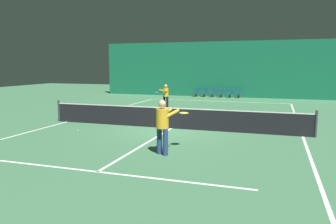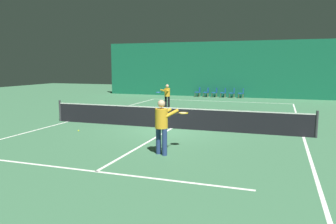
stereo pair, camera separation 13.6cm
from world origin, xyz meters
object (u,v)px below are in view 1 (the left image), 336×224
(player_far, at_px, (165,94))
(courtside_chair_0, at_px, (196,91))
(courtside_chair_1, at_px, (205,92))
(courtside_chair_3, at_px, (222,92))
(courtside_chair_5, at_px, (240,92))
(tennis_ball, at_px, (78,131))
(courtside_chair_4, at_px, (231,92))
(tennis_net, at_px, (171,117))
(player_near, at_px, (163,123))
(courtside_chair_2, at_px, (213,92))

(player_far, relative_size, courtside_chair_0, 1.86)
(courtside_chair_1, height_order, courtside_chair_3, same)
(courtside_chair_0, bearing_deg, courtside_chair_5, 90.00)
(courtside_chair_5, relative_size, tennis_ball, 12.73)
(courtside_chair_3, xyz_separation_m, tennis_ball, (-3.42, -17.05, -0.45))
(courtside_chair_3, relative_size, courtside_chair_4, 1.00)
(courtside_chair_0, xyz_separation_m, courtside_chair_1, (0.77, 0.00, 0.00))
(tennis_net, xyz_separation_m, courtside_chair_5, (1.40, 15.10, -0.03))
(tennis_net, bearing_deg, courtside_chair_4, 87.62)
(courtside_chair_0, height_order, courtside_chair_5, same)
(player_near, bearing_deg, courtside_chair_4, 27.24)
(player_far, distance_m, tennis_ball, 8.73)
(courtside_chair_0, relative_size, tennis_ball, 12.73)
(courtside_chair_0, xyz_separation_m, courtside_chair_3, (2.32, 0.00, 0.00))
(courtside_chair_3, bearing_deg, courtside_chair_4, 90.00)
(courtside_chair_1, xyz_separation_m, courtside_chair_2, (0.77, 0.00, 0.00))
(courtside_chair_3, relative_size, courtside_chair_5, 1.00)
(player_near, bearing_deg, courtside_chair_2, 31.80)
(courtside_chair_0, bearing_deg, tennis_ball, -3.71)
(player_near, relative_size, courtside_chair_5, 2.08)
(courtside_chair_5, bearing_deg, player_far, -25.14)
(courtside_chair_0, bearing_deg, courtside_chair_2, 90.00)
(tennis_net, height_order, tennis_ball, tennis_net)
(courtside_chair_0, height_order, courtside_chair_2, same)
(player_far, bearing_deg, courtside_chair_2, -173.67)
(courtside_chair_2, bearing_deg, player_far, -11.00)
(tennis_net, height_order, courtside_chair_1, tennis_net)
(courtside_chair_0, bearing_deg, courtside_chair_3, 90.00)
(courtside_chair_3, bearing_deg, player_far, -15.96)
(courtside_chair_1, distance_m, courtside_chair_4, 2.32)
(player_near, xyz_separation_m, courtside_chair_5, (0.31, 19.31, -0.53))
(courtside_chair_1, height_order, courtside_chair_4, same)
(player_far, distance_m, courtside_chair_1, 8.48)
(tennis_net, bearing_deg, courtside_chair_0, 99.25)
(courtside_chair_2, xyz_separation_m, courtside_chair_5, (2.32, 0.00, 0.00))
(player_near, bearing_deg, courtside_chair_0, 36.29)
(courtside_chair_4, bearing_deg, player_near, 1.36)
(tennis_ball, bearing_deg, courtside_chair_0, 86.29)
(courtside_chair_3, bearing_deg, tennis_ball, -11.35)
(tennis_ball, bearing_deg, courtside_chair_5, 73.76)
(tennis_net, bearing_deg, courtside_chair_5, 84.70)
(tennis_ball, bearing_deg, player_near, -25.91)
(player_far, relative_size, tennis_ball, 23.72)
(courtside_chair_0, height_order, courtside_chair_3, same)
(courtside_chair_1, height_order, courtside_chair_2, same)
(player_far, bearing_deg, courtside_chair_4, 176.64)
(tennis_net, height_order, player_far, player_far)
(tennis_net, distance_m, courtside_chair_0, 15.30)
(player_near, bearing_deg, courtside_chair_1, 34.06)
(courtside_chair_4, bearing_deg, player_far, -20.69)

